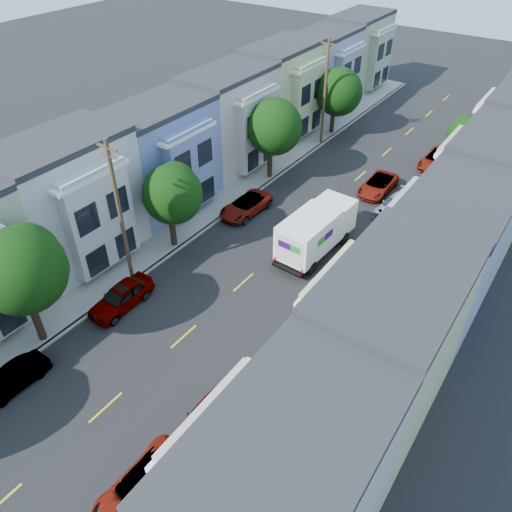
{
  "coord_description": "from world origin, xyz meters",
  "views": [
    {
      "loc": [
        15.17,
        -14.33,
        21.69
      ],
      "look_at": [
        0.67,
        6.51,
        2.2
      ],
      "focal_mm": 35.0,
      "sensor_mm": 36.0,
      "label": 1
    }
  ],
  "objects_px": {
    "tree_d": "(273,127)",
    "fedex_truck": "(316,230)",
    "parked_left_c": "(121,297)",
    "parked_right_d": "(437,160)",
    "tree_b": "(21,271)",
    "parked_right_a": "(142,488)",
    "parked_right_b": "(206,416)",
    "tree_far_r": "(464,135)",
    "utility_pole_near": "(120,215)",
    "parked_left_d": "(246,206)",
    "parked_right_c": "(396,205)",
    "tree_c": "(171,194)",
    "utility_pole_far": "(325,93)",
    "lead_sedan": "(378,185)",
    "tree_e": "(338,92)",
    "parked_left_b": "(13,379)"
  },
  "relations": [
    {
      "from": "tree_d",
      "to": "fedex_truck",
      "type": "bearing_deg",
      "value": -40.83
    },
    {
      "from": "parked_left_c",
      "to": "parked_right_d",
      "type": "xyz_separation_m",
      "value": [
        9.8,
        29.94,
        -0.09
      ]
    },
    {
      "from": "tree_b",
      "to": "parked_right_a",
      "type": "distance_m",
      "value": 12.57
    },
    {
      "from": "parked_right_b",
      "to": "tree_far_r",
      "type": "bearing_deg",
      "value": 86.56
    },
    {
      "from": "tree_far_r",
      "to": "utility_pole_near",
      "type": "bearing_deg",
      "value": -116.24
    },
    {
      "from": "parked_right_d",
      "to": "tree_far_r",
      "type": "bearing_deg",
      "value": -23.56
    },
    {
      "from": "parked_left_d",
      "to": "parked_right_c",
      "type": "bearing_deg",
      "value": 38.06
    },
    {
      "from": "tree_c",
      "to": "tree_b",
      "type": "bearing_deg",
      "value": -90.0
    },
    {
      "from": "tree_c",
      "to": "utility_pole_far",
      "type": "bearing_deg",
      "value": 89.99
    },
    {
      "from": "tree_b",
      "to": "fedex_truck",
      "type": "relative_size",
      "value": 1.12
    },
    {
      "from": "tree_c",
      "to": "parked_right_c",
      "type": "distance_m",
      "value": 17.95
    },
    {
      "from": "tree_b",
      "to": "tree_d",
      "type": "distance_m",
      "value": 23.95
    },
    {
      "from": "tree_b",
      "to": "parked_right_a",
      "type": "xyz_separation_m",
      "value": [
        11.2,
        -3.29,
        -4.67
      ]
    },
    {
      "from": "parked_right_c",
      "to": "tree_d",
      "type": "bearing_deg",
      "value": -169.54
    },
    {
      "from": "parked_left_d",
      "to": "tree_far_r",
      "type": "bearing_deg",
      "value": 55.97
    },
    {
      "from": "lead_sedan",
      "to": "parked_left_d",
      "type": "height_order",
      "value": "parked_left_d"
    },
    {
      "from": "tree_e",
      "to": "parked_left_b",
      "type": "height_order",
      "value": "tree_e"
    },
    {
      "from": "tree_e",
      "to": "parked_right_c",
      "type": "xyz_separation_m",
      "value": [
        11.2,
        -10.83,
        -3.77
      ]
    },
    {
      "from": "tree_far_r",
      "to": "utility_pole_far",
      "type": "relative_size",
      "value": 0.55
    },
    {
      "from": "utility_pole_near",
      "to": "parked_left_b",
      "type": "relative_size",
      "value": 2.66
    },
    {
      "from": "tree_c",
      "to": "parked_left_d",
      "type": "distance_m",
      "value": 7.74
    },
    {
      "from": "tree_b",
      "to": "parked_right_b",
      "type": "bearing_deg",
      "value": 5.31
    },
    {
      "from": "tree_d",
      "to": "parked_right_d",
      "type": "xyz_separation_m",
      "value": [
        11.2,
        10.65,
        -4.16
      ]
    },
    {
      "from": "lead_sedan",
      "to": "tree_e",
      "type": "bearing_deg",
      "value": 134.35
    },
    {
      "from": "utility_pole_near",
      "to": "parked_right_a",
      "type": "height_order",
      "value": "utility_pole_near"
    },
    {
      "from": "parked_left_b",
      "to": "parked_left_d",
      "type": "xyz_separation_m",
      "value": [
        0.0,
        20.9,
        0.05
      ]
    },
    {
      "from": "parked_right_c",
      "to": "tree_c",
      "type": "bearing_deg",
      "value": -123.78
    },
    {
      "from": "parked_left_d",
      "to": "parked_right_a",
      "type": "relative_size",
      "value": 0.99
    },
    {
      "from": "tree_d",
      "to": "parked_left_d",
      "type": "xyz_separation_m",
      "value": [
        1.4,
        -6.01,
        -4.17
      ]
    },
    {
      "from": "tree_d",
      "to": "utility_pole_near",
      "type": "bearing_deg",
      "value": -89.99
    },
    {
      "from": "tree_far_r",
      "to": "utility_pole_near",
      "type": "distance_m",
      "value": 29.86
    },
    {
      "from": "utility_pole_far",
      "to": "parked_left_c",
      "type": "xyz_separation_m",
      "value": [
        1.4,
        -28.2,
        -4.38
      ]
    },
    {
      "from": "utility_pole_far",
      "to": "parked_left_d",
      "type": "height_order",
      "value": "utility_pole_far"
    },
    {
      "from": "parked_right_b",
      "to": "tree_b",
      "type": "bearing_deg",
      "value": -174.63
    },
    {
      "from": "tree_far_r",
      "to": "parked_right_b",
      "type": "height_order",
      "value": "tree_far_r"
    },
    {
      "from": "tree_far_r",
      "to": "parked_right_a",
      "type": "relative_size",
      "value": 1.13
    },
    {
      "from": "utility_pole_near",
      "to": "lead_sedan",
      "type": "height_order",
      "value": "utility_pole_near"
    },
    {
      "from": "tree_b",
      "to": "parked_right_a",
      "type": "height_order",
      "value": "tree_b"
    },
    {
      "from": "parked_right_b",
      "to": "parked_left_b",
      "type": "bearing_deg",
      "value": -157.71
    },
    {
      "from": "tree_c",
      "to": "utility_pole_near",
      "type": "xyz_separation_m",
      "value": [
        0.0,
        -4.48,
        0.7
      ]
    },
    {
      "from": "tree_b",
      "to": "utility_pole_far",
      "type": "xyz_separation_m",
      "value": [
        0.0,
        32.85,
        -0.2
      ]
    },
    {
      "from": "utility_pole_far",
      "to": "fedex_truck",
      "type": "relative_size",
      "value": 1.45
    },
    {
      "from": "utility_pole_near",
      "to": "fedex_truck",
      "type": "bearing_deg",
      "value": 49.11
    },
    {
      "from": "utility_pole_far",
      "to": "parked_right_a",
      "type": "xyz_separation_m",
      "value": [
        11.2,
        -36.14,
        -4.47
      ]
    },
    {
      "from": "lead_sedan",
      "to": "parked_left_c",
      "type": "xyz_separation_m",
      "value": [
        -7.29,
        -22.4,
        0.1
      ]
    },
    {
      "from": "parked_left_d",
      "to": "tree_d",
      "type": "bearing_deg",
      "value": 106.06
    },
    {
      "from": "utility_pole_far",
      "to": "fedex_truck",
      "type": "bearing_deg",
      "value": -62.45
    },
    {
      "from": "tree_c",
      "to": "utility_pole_near",
      "type": "distance_m",
      "value": 4.54
    },
    {
      "from": "parked_left_c",
      "to": "parked_left_d",
      "type": "distance_m",
      "value": 13.29
    },
    {
      "from": "parked_left_b",
      "to": "parked_right_a",
      "type": "xyz_separation_m",
      "value": [
        9.8,
        -0.32,
        0.06
      ]
    }
  ]
}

